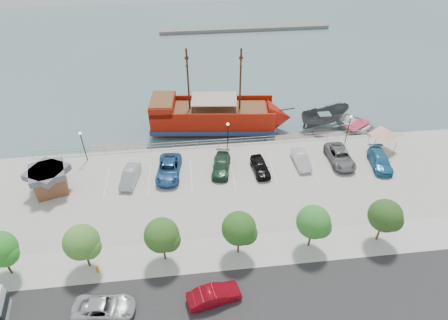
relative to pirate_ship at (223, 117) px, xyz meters
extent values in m
plane|color=slate|center=(-0.15, -13.06, -2.15)|extent=(160.00, 160.00, 0.00)
cube|color=#282727|center=(-0.15, -29.06, -1.14)|extent=(100.00, 8.00, 0.04)
cube|color=beige|center=(-0.15, -23.06, -1.14)|extent=(100.00, 4.00, 0.05)
cylinder|color=gray|center=(-0.15, -5.26, -0.20)|extent=(50.00, 0.06, 0.06)
cylinder|color=gray|center=(-0.15, -5.26, -0.60)|extent=(50.00, 0.06, 0.06)
cube|color=slate|center=(9.85, 41.94, -1.75)|extent=(40.00, 3.00, 0.80)
cube|color=#A21305|center=(-1.46, 0.16, -0.10)|extent=(17.76, 7.23, 2.81)
cube|color=navy|center=(-1.46, 0.16, -1.02)|extent=(18.12, 7.59, 0.65)
cone|color=#A21305|center=(7.99, -0.87, -0.10)|extent=(3.99, 5.53, 5.18)
cube|color=#A21305|center=(-8.44, 0.91, 2.06)|extent=(3.80, 5.72, 1.51)
cube|color=brown|center=(-8.44, 0.91, 2.87)|extent=(3.54, 5.26, 0.13)
cube|color=brown|center=(-0.93, 0.10, 1.36)|extent=(14.47, 6.24, 0.16)
cube|color=#A21305|center=(-1.18, 2.74, 1.68)|extent=(17.20, 2.08, 0.76)
cube|color=#A21305|center=(-1.74, -2.42, 1.68)|extent=(17.20, 2.08, 0.76)
cylinder|color=#382111|center=(2.30, -0.25, 5.73)|extent=(0.29, 0.29, 8.86)
cylinder|color=#382111|center=(-4.68, 0.51, 5.73)|extent=(0.29, 0.29, 8.86)
cylinder|color=#382111|center=(2.30, -0.25, 8.43)|extent=(0.50, 3.24, 0.15)
cylinder|color=#382111|center=(-4.68, 0.51, 8.43)|extent=(0.50, 3.24, 0.15)
cube|color=#BAA78F|center=(-1.25, 0.14, 2.92)|extent=(6.67, 4.75, 0.13)
cylinder|color=#382111|center=(8.74, -0.95, 1.20)|extent=(2.69, 0.46, 0.64)
imported|color=#494C4F|center=(14.67, -0.98, -0.68)|extent=(8.07, 4.45, 2.95)
imported|color=silver|center=(19.27, -2.69, -1.39)|extent=(8.41, 9.05, 1.53)
cube|color=gray|center=(-14.68, -3.86, -1.93)|extent=(7.91, 3.25, 0.44)
cube|color=gray|center=(9.11, -3.86, -1.96)|extent=(7.02, 2.78, 0.39)
cube|color=gray|center=(16.24, -3.86, -1.95)|extent=(7.47, 4.82, 0.41)
cube|color=brown|center=(-21.10, -11.83, 0.04)|extent=(4.06, 4.06, 2.39)
cube|color=#58585E|center=(-21.10, -11.83, 1.51)|extent=(4.60, 4.60, 0.76)
cylinder|color=slate|center=(19.07, -6.75, -0.06)|extent=(0.08, 0.08, 2.19)
cylinder|color=slate|center=(21.59, -7.34, -0.06)|extent=(0.08, 0.08, 2.19)
cylinder|color=slate|center=(18.48, -9.27, -0.06)|extent=(0.08, 0.08, 2.19)
cylinder|color=slate|center=(20.99, -9.86, -0.06)|extent=(0.08, 0.08, 2.19)
pyramid|color=silver|center=(20.03, -8.31, 1.88)|extent=(5.02, 5.02, 0.90)
imported|color=#B1B3B5|center=(-13.07, -27.99, -0.44)|extent=(5.30, 2.75, 1.43)
imported|color=maroon|center=(-3.93, -27.88, -0.40)|extent=(4.82, 2.51, 1.51)
cylinder|color=#C88F08|center=(-14.28, -23.86, -0.84)|extent=(0.25, 0.25, 0.63)
sphere|color=#C88F08|center=(-14.28, -23.86, -0.50)|extent=(0.27, 0.27, 0.27)
cylinder|color=black|center=(-18.15, -6.56, 0.85)|extent=(0.12, 0.12, 4.00)
sphere|color=#FFF2CC|center=(-18.15, -6.56, 2.95)|extent=(0.36, 0.36, 0.36)
cylinder|color=black|center=(-0.15, -6.56, 0.85)|extent=(0.12, 0.12, 4.00)
sphere|color=#FFF2CC|center=(-0.15, -6.56, 2.95)|extent=(0.36, 0.36, 0.36)
cylinder|color=black|center=(15.85, -6.56, 0.85)|extent=(0.12, 0.12, 4.00)
sphere|color=#FFF2CC|center=(15.85, -6.56, 2.95)|extent=(0.36, 0.36, 0.36)
cylinder|color=#473321|center=(-22.15, -23.06, -0.05)|extent=(0.20, 0.20, 2.20)
sphere|color=#26781F|center=(-21.55, -23.36, 1.85)|extent=(2.20, 2.20, 2.20)
cylinder|color=#473321|center=(-15.15, -23.06, -0.05)|extent=(0.20, 0.20, 2.20)
sphere|color=#407327|center=(-15.15, -23.06, 2.25)|extent=(3.20, 3.20, 3.20)
sphere|color=#407327|center=(-14.55, -23.36, 1.85)|extent=(2.20, 2.20, 2.20)
cylinder|color=#473321|center=(-8.15, -23.06, -0.05)|extent=(0.20, 0.20, 2.20)
sphere|color=#2D521B|center=(-8.15, -23.06, 2.25)|extent=(3.20, 3.20, 3.20)
sphere|color=#2D521B|center=(-7.55, -23.36, 1.85)|extent=(2.20, 2.20, 2.20)
cylinder|color=#473321|center=(-1.15, -23.06, -0.05)|extent=(0.20, 0.20, 2.20)
sphere|color=#245219|center=(-1.15, -23.06, 2.25)|extent=(3.20, 3.20, 3.20)
sphere|color=#245219|center=(-0.55, -23.36, 1.85)|extent=(2.20, 2.20, 2.20)
cylinder|color=#473321|center=(5.85, -23.06, -0.05)|extent=(0.20, 0.20, 2.20)
sphere|color=#2A6E24|center=(5.85, -23.06, 2.25)|extent=(3.20, 3.20, 3.20)
sphere|color=#2A6E24|center=(6.45, -23.36, 1.85)|extent=(2.20, 2.20, 2.20)
cylinder|color=#473321|center=(12.85, -23.06, -0.05)|extent=(0.20, 0.20, 2.20)
sphere|color=#264718|center=(12.85, -23.06, 2.25)|extent=(3.20, 3.20, 3.20)
sphere|color=#264718|center=(13.45, -23.36, 1.85)|extent=(2.20, 2.20, 2.20)
imported|color=#AEB0B4|center=(-12.31, -11.25, -0.41)|extent=(2.39, 4.74, 1.49)
imported|color=#255085|center=(-7.78, -10.57, -0.33)|extent=(3.33, 6.14, 1.64)
imported|color=#1E4029|center=(-1.42, -10.48, -0.41)|extent=(3.03, 5.41, 1.48)
imported|color=black|center=(3.27, -11.27, -0.41)|extent=(2.13, 4.51, 1.49)
imported|color=white|center=(8.62, -10.40, -0.43)|extent=(1.69, 4.42, 1.44)
imported|color=slate|center=(13.57, -10.48, -0.36)|extent=(2.64, 5.70, 1.58)
imported|color=teal|center=(18.24, -11.81, -0.39)|extent=(2.88, 5.51, 1.52)
camera|label=1|loc=(-5.12, -45.76, 28.20)|focal=30.00mm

